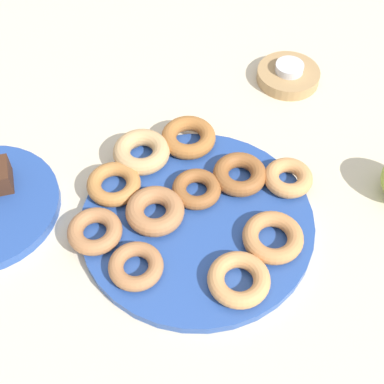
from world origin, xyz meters
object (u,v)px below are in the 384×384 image
at_px(donut_7, 240,174).
at_px(donut_9, 288,178).
at_px(donut_5, 239,280).
at_px(donut_0, 95,231).
at_px(donut_2, 273,237).
at_px(donut_3, 114,184).
at_px(donut_plate, 197,222).
at_px(candle_holder, 288,76).
at_px(donut_4, 188,137).
at_px(tealight, 289,68).
at_px(donut_1, 197,189).
at_px(donut_6, 136,266).
at_px(donut_10, 155,211).
at_px(donut_8, 141,152).

xyz_separation_m(donut_7, donut_9, (0.07, -0.03, -0.00)).
bearing_deg(donut_7, donut_5, -109.13).
xyz_separation_m(donut_0, donut_2, (0.25, -0.08, 0.00)).
bearing_deg(donut_3, donut_5, -57.69).
bearing_deg(donut_plate, donut_3, 140.28).
distance_m(donut_9, candle_holder, 0.27).
xyz_separation_m(donut_5, donut_7, (0.06, 0.18, 0.00)).
distance_m(donut_2, candle_holder, 0.38).
xyz_separation_m(donut_plate, donut_2, (0.10, -0.07, 0.02)).
height_order(donut_plate, donut_0, donut_0).
distance_m(donut_plate, candle_holder, 0.38).
bearing_deg(candle_holder, donut_9, -112.31).
distance_m(donut_4, tealight, 0.26).
height_order(donut_1, donut_7, donut_7).
bearing_deg(donut_plate, donut_1, 75.32).
relative_size(donut_1, donut_9, 0.99).
bearing_deg(donut_4, donut_6, -122.27).
xyz_separation_m(donut_10, candle_holder, (0.32, 0.25, -0.02)).
bearing_deg(donut_0, donut_4, 38.12).
xyz_separation_m(donut_1, donut_10, (-0.07, -0.03, 0.00)).
bearing_deg(donut_3, donut_4, 24.57).
height_order(donut_9, candle_holder, donut_9).
relative_size(donut_4, donut_8, 0.98).
bearing_deg(donut_7, donut_9, -20.80).
height_order(donut_2, candle_holder, donut_2).
relative_size(donut_6, candle_holder, 0.67).
bearing_deg(donut_6, candle_holder, 42.44).
relative_size(donut_1, donut_6, 0.98).
height_order(donut_6, candle_holder, donut_6).
xyz_separation_m(donut_4, donut_7, (0.06, -0.10, -0.00)).
bearing_deg(tealight, donut_6, -137.56).
bearing_deg(donut_0, donut_10, 6.08).
distance_m(donut_6, candle_holder, 0.50).
bearing_deg(donut_plate, donut_5, -78.58).
xyz_separation_m(donut_plate, donut_6, (-0.11, -0.06, 0.02)).
xyz_separation_m(donut_plate, donut_10, (-0.06, 0.02, 0.02)).
bearing_deg(donut_10, donut_1, 19.20).
distance_m(donut_1, donut_2, 0.14).
bearing_deg(donut_9, donut_0, -176.89).
relative_size(donut_4, donut_6, 1.17).
bearing_deg(tealight, donut_5, -120.62).
bearing_deg(donut_0, donut_plate, -4.42).
distance_m(donut_3, donut_5, 0.25).
relative_size(donut_6, donut_10, 0.88).
bearing_deg(donut_4, donut_2, -73.74).
bearing_deg(donut_1, donut_6, -137.87).
bearing_deg(donut_plate, candle_holder, 46.61).
relative_size(donut_10, tealight, 1.68).
distance_m(donut_5, donut_9, 0.20).
height_order(donut_1, donut_8, donut_8).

